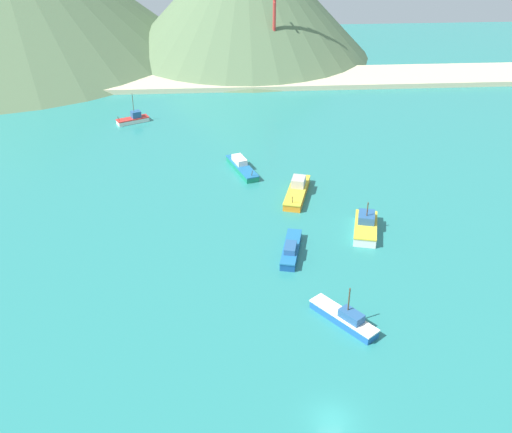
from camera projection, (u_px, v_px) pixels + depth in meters
ground at (295, 252)px, 84.25m from camera, size 260.00×280.00×0.50m
fishing_boat_1 at (242, 167)px, 106.08m from camera, size 5.57×10.55×2.17m
fishing_boat_2 at (366, 226)px, 87.91m from camera, size 5.22×8.97×4.86m
fishing_boat_3 at (345, 318)px, 70.30m from camera, size 7.29×8.55×5.31m
fishing_boat_4 at (291, 249)px, 83.01m from camera, size 4.11×9.38×2.06m
fishing_boat_5 at (297, 191)px, 97.83m from camera, size 5.81×11.47×2.71m
fishing_boat_7 at (133, 119)px, 126.22m from camera, size 6.99×4.90×6.35m
beach_strip at (258, 79)px, 150.94m from camera, size 247.00×16.58×1.20m
radio_tower at (274, 16)px, 147.16m from camera, size 2.97×2.37×29.68m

